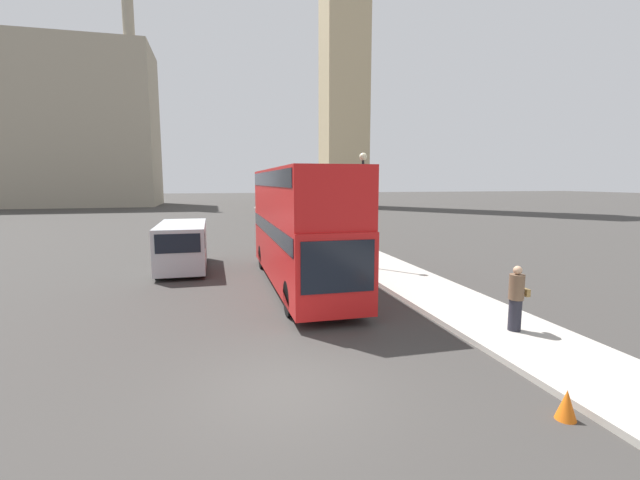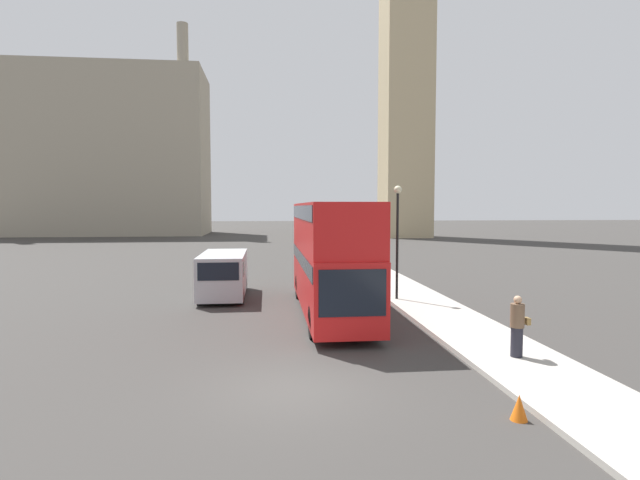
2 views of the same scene
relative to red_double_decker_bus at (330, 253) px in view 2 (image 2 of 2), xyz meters
The scene contains 8 objects.
ground_plane 9.01m from the red_double_decker_bus, 103.02° to the right, with size 300.00×300.00×0.00m, color #383533.
sidewalk_strip 9.88m from the red_double_decker_bus, 61.64° to the right, with size 2.96×120.00×0.15m.
building_block_distant 71.62m from the red_double_decker_bus, 114.42° to the left, with size 33.59×14.24×32.18m.
red_double_decker_bus is the anchor object (origin of this frame).
white_van 6.66m from the red_double_decker_bus, 136.97° to the left, with size 2.16×5.52×2.19m.
pedestrian 8.47m from the red_double_decker_bus, 56.81° to the right, with size 0.56×0.40×1.78m.
street_lamp 4.36m from the red_double_decker_bus, 34.15° to the left, with size 0.36×0.36×5.33m.
traffic_cone 11.32m from the red_double_decker_bus, 76.31° to the right, with size 0.36×0.36×0.55m.
Camera 2 is at (-0.70, -12.06, 4.48)m, focal length 28.00 mm.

